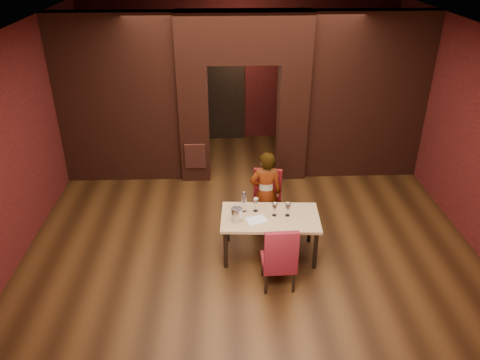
% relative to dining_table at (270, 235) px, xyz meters
% --- Properties ---
extents(floor, '(8.00, 8.00, 0.00)m').
position_rel_dining_table_xyz_m(floor, '(-0.28, 0.71, -0.34)').
color(floor, '#422710').
rests_on(floor, ground).
extents(ceiling, '(7.00, 8.00, 0.04)m').
position_rel_dining_table_xyz_m(ceiling, '(-0.28, 0.71, 2.86)').
color(ceiling, silver).
rests_on(ceiling, ground).
extents(wall_back, '(7.00, 0.04, 3.20)m').
position_rel_dining_table_xyz_m(wall_back, '(-0.28, 4.71, 1.26)').
color(wall_back, maroon).
rests_on(wall_back, ground).
extents(wall_front, '(7.00, 0.04, 3.20)m').
position_rel_dining_table_xyz_m(wall_front, '(-0.28, -3.29, 1.26)').
color(wall_front, maroon).
rests_on(wall_front, ground).
extents(wall_left, '(0.04, 8.00, 3.20)m').
position_rel_dining_table_xyz_m(wall_left, '(-3.78, 0.71, 1.26)').
color(wall_left, maroon).
rests_on(wall_left, ground).
extents(wall_right, '(0.04, 8.00, 3.20)m').
position_rel_dining_table_xyz_m(wall_right, '(3.22, 0.71, 1.26)').
color(wall_right, maroon).
rests_on(wall_right, ground).
extents(pillar_left, '(0.55, 0.55, 2.30)m').
position_rel_dining_table_xyz_m(pillar_left, '(-1.23, 2.71, 0.81)').
color(pillar_left, maroon).
rests_on(pillar_left, ground).
extents(pillar_right, '(0.55, 0.55, 2.30)m').
position_rel_dining_table_xyz_m(pillar_right, '(0.67, 2.71, 0.81)').
color(pillar_right, maroon).
rests_on(pillar_right, ground).
extents(lintel, '(2.45, 0.55, 0.90)m').
position_rel_dining_table_xyz_m(lintel, '(-0.28, 2.71, 2.41)').
color(lintel, maroon).
rests_on(lintel, ground).
extents(wing_wall_left, '(2.28, 0.35, 3.20)m').
position_rel_dining_table_xyz_m(wing_wall_left, '(-2.64, 2.71, 1.26)').
color(wing_wall_left, maroon).
rests_on(wing_wall_left, ground).
extents(wing_wall_right, '(2.28, 0.35, 3.20)m').
position_rel_dining_table_xyz_m(wing_wall_right, '(2.08, 2.71, 1.26)').
color(wing_wall_right, maroon).
rests_on(wing_wall_right, ground).
extents(vent_panel, '(0.40, 0.03, 0.50)m').
position_rel_dining_table_xyz_m(vent_panel, '(-1.23, 2.41, 0.21)').
color(vent_panel, '#96402B').
rests_on(vent_panel, ground).
extents(rear_door, '(0.90, 0.08, 2.10)m').
position_rel_dining_table_xyz_m(rear_door, '(-0.68, 4.65, 0.71)').
color(rear_door, black).
rests_on(rear_door, ground).
extents(rear_door_frame, '(1.02, 0.04, 2.22)m').
position_rel_dining_table_xyz_m(rear_door_frame, '(-0.68, 4.61, 0.71)').
color(rear_door_frame, black).
rests_on(rear_door_frame, ground).
extents(dining_table, '(1.49, 0.89, 0.68)m').
position_rel_dining_table_xyz_m(dining_table, '(0.00, 0.00, 0.00)').
color(dining_table, tan).
rests_on(dining_table, ground).
extents(chair_far, '(0.53, 0.53, 1.01)m').
position_rel_dining_table_xyz_m(chair_far, '(0.01, 0.71, 0.16)').
color(chair_far, maroon).
rests_on(chair_far, ground).
extents(chair_near, '(0.47, 0.47, 1.00)m').
position_rel_dining_table_xyz_m(chair_near, '(0.05, -0.70, 0.16)').
color(chair_near, maroon).
rests_on(chair_near, ground).
extents(person_seated, '(0.54, 0.36, 1.43)m').
position_rel_dining_table_xyz_m(person_seated, '(-0.02, 0.63, 0.38)').
color(person_seated, white).
rests_on(person_seated, ground).
extents(wine_glass_a, '(0.09, 0.09, 0.22)m').
position_rel_dining_table_xyz_m(wine_glass_a, '(-0.21, 0.16, 0.45)').
color(wine_glass_a, white).
rests_on(wine_glass_a, dining_table).
extents(wine_glass_b, '(0.08, 0.08, 0.21)m').
position_rel_dining_table_xyz_m(wine_glass_b, '(0.06, 0.03, 0.44)').
color(wine_glass_b, white).
rests_on(wine_glass_b, dining_table).
extents(wine_glass_c, '(0.09, 0.09, 0.21)m').
position_rel_dining_table_xyz_m(wine_glass_c, '(0.26, 0.01, 0.45)').
color(wine_glass_c, silver).
rests_on(wine_glass_c, dining_table).
extents(tasting_sheet, '(0.35, 0.30, 0.00)m').
position_rel_dining_table_xyz_m(tasting_sheet, '(-0.21, -0.09, 0.34)').
color(tasting_sheet, silver).
rests_on(tasting_sheet, dining_table).
extents(wine_bucket, '(0.16, 0.16, 0.20)m').
position_rel_dining_table_xyz_m(wine_bucket, '(-0.50, -0.08, 0.44)').
color(wine_bucket, '#B8B8BF').
rests_on(wine_bucket, dining_table).
extents(water_bottle, '(0.08, 0.08, 0.32)m').
position_rel_dining_table_xyz_m(water_bottle, '(-0.38, 0.17, 0.50)').
color(water_bottle, white).
rests_on(water_bottle, dining_table).
extents(potted_plant, '(0.46, 0.45, 0.38)m').
position_rel_dining_table_xyz_m(potted_plant, '(0.64, 0.77, -0.15)').
color(potted_plant, '#2E5D25').
rests_on(potted_plant, ground).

